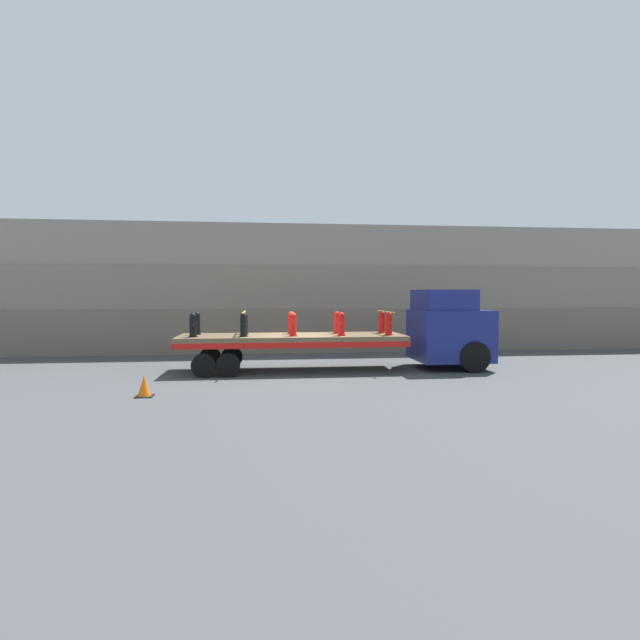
{
  "coord_description": "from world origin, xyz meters",
  "views": [
    {
      "loc": [
        -1.09,
        -17.93,
        2.76
      ],
      "look_at": [
        1.01,
        0.0,
        1.83
      ],
      "focal_mm": 28.0,
      "sensor_mm": 36.0,
      "label": 1
    }
  ],
  "objects_px": {
    "fire_hydrant_red_far_2": "(291,323)",
    "fire_hydrant_red_far_3": "(337,323)",
    "fire_hydrant_red_near_3": "(341,324)",
    "traffic_cone": "(144,386)",
    "flatbed_trailer": "(279,342)",
    "fire_hydrant_red_far_4": "(382,322)",
    "fire_hydrant_black_far_0": "(197,324)",
    "fire_hydrant_black_near_1": "(244,325)",
    "truck_cab": "(451,328)",
    "fire_hydrant_black_far_1": "(245,323)",
    "fire_hydrant_red_near_4": "(389,324)",
    "fire_hydrant_black_near_0": "(193,325)",
    "fire_hydrant_red_near_2": "(293,325)"
  },
  "relations": [
    {
      "from": "fire_hydrant_red_near_3",
      "to": "traffic_cone",
      "type": "bearing_deg",
      "value": -148.93
    },
    {
      "from": "flatbed_trailer",
      "to": "fire_hydrant_black_far_1",
      "type": "distance_m",
      "value": 1.48
    },
    {
      "from": "fire_hydrant_black_far_1",
      "to": "fire_hydrant_red_near_4",
      "type": "relative_size",
      "value": 1.0
    },
    {
      "from": "fire_hydrant_red_near_3",
      "to": "fire_hydrant_black_near_1",
      "type": "bearing_deg",
      "value": 180.0
    },
    {
      "from": "fire_hydrant_red_far_3",
      "to": "traffic_cone",
      "type": "height_order",
      "value": "fire_hydrant_red_far_3"
    },
    {
      "from": "fire_hydrant_black_near_0",
      "to": "traffic_cone",
      "type": "relative_size",
      "value": 1.45
    },
    {
      "from": "fire_hydrant_red_near_2",
      "to": "traffic_cone",
      "type": "bearing_deg",
      "value": -139.79
    },
    {
      "from": "flatbed_trailer",
      "to": "fire_hydrant_red_far_3",
      "type": "relative_size",
      "value": 9.71
    },
    {
      "from": "fire_hydrant_black_far_1",
      "to": "fire_hydrant_red_near_4",
      "type": "height_order",
      "value": "same"
    },
    {
      "from": "traffic_cone",
      "to": "fire_hydrant_black_near_1",
      "type": "bearing_deg",
      "value": 54.78
    },
    {
      "from": "truck_cab",
      "to": "fire_hydrant_red_far_2",
      "type": "distance_m",
      "value": 6.0
    },
    {
      "from": "fire_hydrant_red_far_2",
      "to": "fire_hydrant_red_far_3",
      "type": "xyz_separation_m",
      "value": [
        1.71,
        0.0,
        0.0
      ]
    },
    {
      "from": "flatbed_trailer",
      "to": "fire_hydrant_black_near_1",
      "type": "height_order",
      "value": "fire_hydrant_black_near_1"
    },
    {
      "from": "fire_hydrant_black_near_0",
      "to": "fire_hydrant_red_far_3",
      "type": "xyz_separation_m",
      "value": [
        5.14,
        1.06,
        0.0
      ]
    },
    {
      "from": "fire_hydrant_black_near_0",
      "to": "fire_hydrant_red_far_3",
      "type": "relative_size",
      "value": 1.0
    },
    {
      "from": "fire_hydrant_red_far_2",
      "to": "fire_hydrant_red_near_4",
      "type": "distance_m",
      "value": 3.59
    },
    {
      "from": "truck_cab",
      "to": "fire_hydrant_red_far_2",
      "type": "bearing_deg",
      "value": 174.92
    },
    {
      "from": "fire_hydrant_red_near_3",
      "to": "traffic_cone",
      "type": "distance_m",
      "value": 7.11
    },
    {
      "from": "truck_cab",
      "to": "fire_hydrant_red_near_4",
      "type": "relative_size",
      "value": 3.53
    },
    {
      "from": "truck_cab",
      "to": "flatbed_trailer",
      "type": "bearing_deg",
      "value": 180.0
    },
    {
      "from": "truck_cab",
      "to": "flatbed_trailer",
      "type": "xyz_separation_m",
      "value": [
        -6.46,
        0.0,
        -0.43
      ]
    },
    {
      "from": "fire_hydrant_black_far_0",
      "to": "fire_hydrant_red_near_4",
      "type": "bearing_deg",
      "value": -8.79
    },
    {
      "from": "fire_hydrant_black_far_0",
      "to": "fire_hydrant_red_far_3",
      "type": "height_order",
      "value": "same"
    },
    {
      "from": "flatbed_trailer",
      "to": "traffic_cone",
      "type": "relative_size",
      "value": 14.1
    },
    {
      "from": "fire_hydrant_black_near_1",
      "to": "fire_hydrant_black_far_1",
      "type": "height_order",
      "value": "same"
    },
    {
      "from": "fire_hydrant_black_far_0",
      "to": "fire_hydrant_red_far_2",
      "type": "xyz_separation_m",
      "value": [
        3.43,
        0.0,
        0.0
      ]
    },
    {
      "from": "fire_hydrant_red_near_3",
      "to": "traffic_cone",
      "type": "height_order",
      "value": "fire_hydrant_red_near_3"
    },
    {
      "from": "truck_cab",
      "to": "fire_hydrant_black_near_1",
      "type": "height_order",
      "value": "truck_cab"
    },
    {
      "from": "truck_cab",
      "to": "fire_hydrant_black_near_1",
      "type": "distance_m",
      "value": 7.7
    },
    {
      "from": "fire_hydrant_red_far_4",
      "to": "fire_hydrant_black_far_1",
      "type": "bearing_deg",
      "value": 180.0
    },
    {
      "from": "fire_hydrant_black_near_0",
      "to": "fire_hydrant_black_far_0",
      "type": "distance_m",
      "value": 1.06
    },
    {
      "from": "fire_hydrant_red_far_3",
      "to": "fire_hydrant_red_near_2",
      "type": "bearing_deg",
      "value": -148.25
    },
    {
      "from": "fire_hydrant_red_far_2",
      "to": "fire_hydrant_red_far_3",
      "type": "bearing_deg",
      "value": 0.0
    },
    {
      "from": "fire_hydrant_black_near_0",
      "to": "fire_hydrant_red_far_4",
      "type": "relative_size",
      "value": 1.0
    },
    {
      "from": "fire_hydrant_black_near_1",
      "to": "fire_hydrant_red_far_2",
      "type": "distance_m",
      "value": 2.02
    },
    {
      "from": "flatbed_trailer",
      "to": "fire_hydrant_red_near_4",
      "type": "relative_size",
      "value": 9.71
    },
    {
      "from": "fire_hydrant_black_near_1",
      "to": "fire_hydrant_red_far_3",
      "type": "distance_m",
      "value": 3.59
    },
    {
      "from": "truck_cab",
      "to": "fire_hydrant_black_near_1",
      "type": "relative_size",
      "value": 3.53
    },
    {
      "from": "fire_hydrant_red_far_2",
      "to": "fire_hydrant_red_near_3",
      "type": "bearing_deg",
      "value": -31.75
    },
    {
      "from": "truck_cab",
      "to": "fire_hydrant_red_far_4",
      "type": "relative_size",
      "value": 3.53
    },
    {
      "from": "fire_hydrant_black_far_0",
      "to": "fire_hydrant_red_far_2",
      "type": "distance_m",
      "value": 3.43
    },
    {
      "from": "fire_hydrant_black_far_1",
      "to": "fire_hydrant_red_far_4",
      "type": "relative_size",
      "value": 1.0
    },
    {
      "from": "fire_hydrant_red_near_2",
      "to": "fire_hydrant_red_far_3",
      "type": "distance_m",
      "value": 2.02
    },
    {
      "from": "flatbed_trailer",
      "to": "fire_hydrant_red_far_4",
      "type": "xyz_separation_m",
      "value": [
        3.92,
        0.53,
        0.65
      ]
    },
    {
      "from": "fire_hydrant_black_near_0",
      "to": "fire_hydrant_black_far_1",
      "type": "bearing_deg",
      "value": 31.75
    },
    {
      "from": "truck_cab",
      "to": "fire_hydrant_black_near_0",
      "type": "height_order",
      "value": "truck_cab"
    },
    {
      "from": "truck_cab",
      "to": "fire_hydrant_red_near_2",
      "type": "relative_size",
      "value": 3.53
    },
    {
      "from": "fire_hydrant_black_near_1",
      "to": "fire_hydrant_red_near_2",
      "type": "height_order",
      "value": "same"
    },
    {
      "from": "fire_hydrant_black_near_1",
      "to": "fire_hydrant_red_far_4",
      "type": "xyz_separation_m",
      "value": [
        5.14,
        1.06,
        0.0
      ]
    },
    {
      "from": "flatbed_trailer",
      "to": "truck_cab",
      "type": "bearing_deg",
      "value": 0.0
    }
  ]
}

